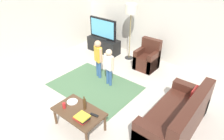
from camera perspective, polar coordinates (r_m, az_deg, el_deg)
ground at (r=4.75m, az=-4.65°, el=-9.64°), size 7.80×7.80×0.00m
wall_back at (r=6.37m, az=14.23°, el=13.99°), size 6.00×0.12×2.70m
wall_left at (r=6.38m, az=-25.63°, el=12.01°), size 0.12×6.00×2.70m
area_rug at (r=5.33m, az=-4.92°, el=-4.58°), size 2.20×1.60×0.01m
tv_stand at (r=7.11m, az=-2.42°, el=7.09°), size 1.20×0.44×0.50m
tv at (r=6.88m, az=-2.65°, el=11.67°), size 1.10×0.28×0.71m
couch at (r=4.16m, az=18.48°, el=-13.09°), size 0.80×1.80×0.86m
armchair at (r=6.12m, az=10.13°, el=3.12°), size 0.60×0.60×0.90m
floor_lamp at (r=6.23m, az=5.48°, el=16.24°), size 0.36×0.36×1.78m
child_near_tv at (r=5.40m, az=-3.98°, el=4.08°), size 0.35×0.20×1.10m
child_center at (r=5.07m, az=-0.88°, el=1.71°), size 0.34×0.17×1.03m
coffee_table at (r=4.01m, az=-9.45°, el=-11.97°), size 1.00×0.60×0.42m
book_stack at (r=3.76m, az=-8.65°, el=-13.32°), size 0.29×0.22×0.10m
bottle at (r=3.93m, az=-7.86°, el=-9.57°), size 0.06×0.06×0.29m
tv_remote at (r=3.84m, az=-5.10°, el=-12.70°), size 0.18×0.08×0.02m
soda_can at (r=4.06m, az=-13.55°, el=-9.87°), size 0.07×0.07×0.12m
plate at (r=4.20m, az=-11.29°, el=-8.87°), size 0.22×0.22×0.02m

